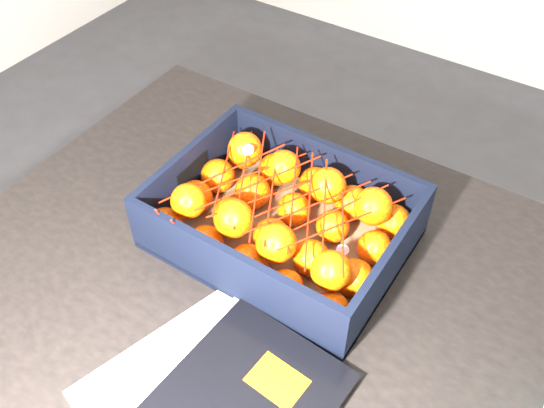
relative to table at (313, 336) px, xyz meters
The scene contains 6 objects.
ground 0.77m from the table, 142.84° to the left, with size 3.50×3.50×0.00m, color #333335.
table is the anchor object (origin of this frame).
magazine_stack 0.24m from the table, 97.70° to the right, with size 0.33×0.33×0.02m.
produce_crate 0.19m from the table, 145.51° to the left, with size 0.39×0.29×0.11m.
clementine_heap 0.21m from the table, 146.55° to the left, with size 0.37×0.28×0.11m.
mesh_net 0.24m from the table, 150.03° to the left, with size 0.33×0.26×0.09m.
Camera 1 is at (0.55, -0.72, 1.50)m, focal length 38.87 mm.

